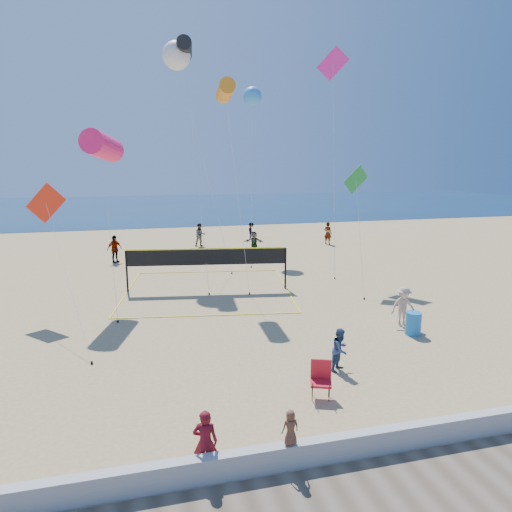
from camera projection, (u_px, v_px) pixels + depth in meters
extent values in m
plane|color=tan|center=(312.00, 394.00, 13.62)|extent=(120.00, 120.00, 0.00)
cube|color=#102C4D|center=(170.00, 206.00, 72.43)|extent=(140.00, 50.00, 0.03)
cube|color=#B8B8B3|center=(359.00, 444.00, 10.71)|extent=(32.00, 0.30, 0.60)
imported|color=maroon|center=(205.00, 442.00, 10.03)|extent=(0.62, 0.48, 1.51)
imported|color=brown|center=(290.00, 428.00, 10.14)|extent=(0.42, 0.30, 0.82)
imported|color=navy|center=(340.00, 349.00, 15.09)|extent=(0.89, 0.87, 1.45)
imported|color=#D2AA8C|center=(403.00, 306.00, 19.17)|extent=(1.15, 0.70, 1.71)
imported|color=gray|center=(115.00, 249.00, 31.36)|extent=(1.18, 1.01, 1.90)
imported|color=gray|center=(254.00, 242.00, 35.01)|extent=(1.55, 1.06, 1.61)
imported|color=gray|center=(328.00, 233.00, 38.49)|extent=(0.79, 0.81, 1.87)
imported|color=gray|center=(200.00, 235.00, 37.48)|extent=(0.98, 0.80, 1.89)
imported|color=gray|center=(251.00, 231.00, 40.78)|extent=(0.62, 1.02, 1.54)
cube|color=red|center=(321.00, 383.00, 13.26)|extent=(0.76, 0.73, 0.07)
cube|color=red|center=(321.00, 369.00, 13.43)|extent=(0.58, 0.27, 0.60)
cylinder|color=black|center=(312.00, 393.00, 13.12)|extent=(0.13, 0.29, 0.78)
cylinder|color=black|center=(312.00, 386.00, 13.54)|extent=(0.13, 0.29, 0.78)
cylinder|color=black|center=(329.00, 394.00, 13.06)|extent=(0.13, 0.29, 0.78)
cylinder|color=black|center=(329.00, 387.00, 13.49)|extent=(0.13, 0.29, 0.78)
cylinder|color=#1C6FB9|center=(413.00, 323.00, 18.29)|extent=(0.79, 0.79, 0.92)
cylinder|color=black|center=(127.00, 272.00, 24.08)|extent=(0.10, 0.10, 2.26)
cylinder|color=black|center=(285.00, 268.00, 24.86)|extent=(0.10, 0.10, 2.26)
cube|color=black|center=(207.00, 257.00, 24.33)|extent=(8.38, 1.36, 0.85)
cube|color=yellow|center=(207.00, 249.00, 24.24)|extent=(8.38, 1.37, 0.06)
cube|color=yellow|center=(207.00, 316.00, 20.56)|extent=(8.58, 1.42, 0.02)
cube|color=yellow|center=(208.00, 272.00, 28.83)|extent=(8.58, 1.42, 0.02)
cylinder|color=#FD1D67|center=(102.00, 146.00, 21.86)|extent=(1.97, 3.04, 1.54)
cylinder|color=silver|center=(110.00, 229.00, 20.79)|extent=(0.44, 3.98, 7.52)
cylinder|color=black|center=(118.00, 321.00, 19.71)|extent=(0.08, 0.08, 0.10)
cylinder|color=black|center=(184.00, 49.00, 28.83)|extent=(1.20, 2.35, 1.24)
cylinder|color=silver|center=(196.00, 160.00, 26.35)|extent=(0.07, 8.18, 13.81)
cylinder|color=black|center=(209.00, 294.00, 23.87)|extent=(0.08, 0.08, 0.10)
cylinder|color=orange|center=(225.00, 91.00, 23.45)|extent=(0.94, 2.02, 1.08)
cylinder|color=silver|center=(238.00, 193.00, 23.68)|extent=(0.82, 1.92, 10.38)
cylinder|color=black|center=(250.00, 293.00, 23.92)|extent=(0.08, 0.08, 0.10)
cube|color=red|center=(46.00, 203.00, 20.49)|extent=(1.83, 0.54, 1.87)
cylinder|color=silver|center=(66.00, 272.00, 18.07)|extent=(2.23, 6.75, 4.96)
cylinder|color=black|center=(92.00, 363.00, 15.64)|extent=(0.08, 0.08, 0.10)
cube|color=green|center=(356.00, 179.00, 25.15)|extent=(1.60, 0.30, 1.60)
cylinder|color=silver|center=(360.00, 236.00, 24.08)|extent=(0.91, 3.27, 5.83)
cylinder|color=black|center=(364.00, 299.00, 23.01)|extent=(0.08, 0.08, 0.10)
cube|color=#F1259E|center=(333.00, 63.00, 28.88)|extent=(1.79, 1.10, 2.06)
cylinder|color=silver|center=(334.00, 167.00, 27.99)|extent=(1.31, 4.30, 12.91)
cylinder|color=black|center=(335.00, 278.00, 27.10)|extent=(0.08, 0.08, 0.10)
sphere|color=silver|center=(176.00, 55.00, 28.90)|extent=(1.95, 1.95, 1.79)
cylinder|color=silver|center=(204.00, 163.00, 28.62)|extent=(2.62, 4.12, 13.41)
cylinder|color=black|center=(232.00, 273.00, 28.34)|extent=(0.08, 0.08, 0.10)
sphere|color=#3592E8|center=(252.00, 96.00, 33.90)|extent=(1.64, 1.64, 1.38)
cylinder|color=silver|center=(252.00, 176.00, 31.96)|extent=(1.65, 6.16, 11.59)
cylinder|color=black|center=(251.00, 267.00, 30.01)|extent=(0.08, 0.08, 0.10)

